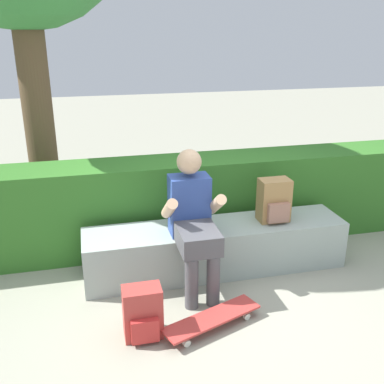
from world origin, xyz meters
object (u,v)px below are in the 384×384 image
(bench_main, at_px, (216,248))
(backpack_on_ground, at_px, (143,314))
(backpack_on_bench, at_px, (274,201))
(person_skater, at_px, (193,218))
(skateboard_near_person, at_px, (212,319))

(bench_main, bearing_deg, backpack_on_ground, -134.32)
(backpack_on_bench, height_order, backpack_on_ground, backpack_on_bench)
(bench_main, height_order, backpack_on_bench, backpack_on_bench)
(backpack_on_bench, relative_size, backpack_on_ground, 1.00)
(bench_main, relative_size, backpack_on_bench, 5.99)
(bench_main, xyz_separation_m, person_skater, (-0.27, -0.22, 0.42))
(person_skater, distance_m, skateboard_near_person, 0.83)
(backpack_on_ground, bearing_deg, bench_main, 45.68)
(bench_main, height_order, backpack_on_ground, bench_main)
(person_skater, relative_size, backpack_on_bench, 2.99)
(person_skater, bearing_deg, bench_main, 39.27)
(skateboard_near_person, xyz_separation_m, backpack_on_ground, (-0.52, 0.02, 0.12))
(bench_main, bearing_deg, person_skater, -140.73)
(bench_main, distance_m, backpack_on_bench, 0.69)
(skateboard_near_person, bearing_deg, backpack_on_bench, 44.93)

